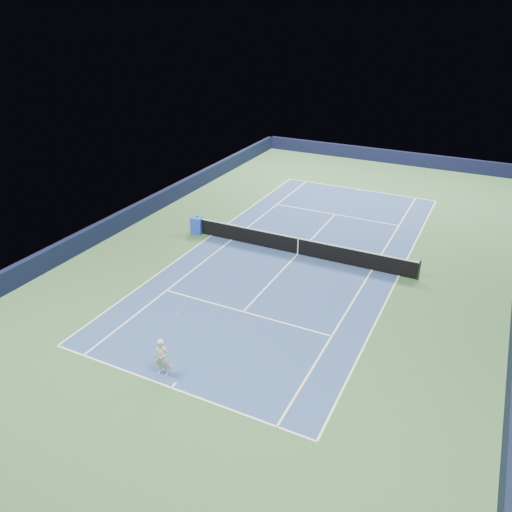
% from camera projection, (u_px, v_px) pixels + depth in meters
% --- Properties ---
extents(ground, '(40.00, 40.00, 0.00)m').
position_uv_depth(ground, '(298.00, 254.00, 27.21)').
color(ground, '#325830').
rests_on(ground, ground).
extents(wall_far, '(22.00, 0.35, 1.10)m').
position_uv_depth(wall_far, '(385.00, 156.00, 42.81)').
color(wall_far, black).
rests_on(wall_far, ground).
extents(wall_left, '(0.35, 40.00, 1.10)m').
position_uv_depth(wall_left, '(138.00, 212.00, 31.26)').
color(wall_left, black).
rests_on(wall_left, ground).
extents(court_surface, '(10.97, 23.77, 0.01)m').
position_uv_depth(court_surface, '(298.00, 254.00, 27.21)').
color(court_surface, navy).
rests_on(court_surface, ground).
extents(baseline_far, '(10.97, 0.08, 0.00)m').
position_uv_depth(baseline_far, '(359.00, 189.00, 36.70)').
color(baseline_far, white).
rests_on(baseline_far, ground).
extents(baseline_near, '(10.97, 0.08, 0.00)m').
position_uv_depth(baseline_near, '(171.00, 388.00, 17.70)').
color(baseline_near, white).
rests_on(baseline_near, ground).
extents(sideline_doubles_right, '(0.08, 23.77, 0.00)m').
position_uv_depth(sideline_doubles_right, '(399.00, 276.00, 25.03)').
color(sideline_doubles_right, white).
rests_on(sideline_doubles_right, ground).
extents(sideline_doubles_left, '(0.08, 23.77, 0.00)m').
position_uv_depth(sideline_doubles_left, '(211.00, 235.00, 29.38)').
color(sideline_doubles_left, white).
rests_on(sideline_doubles_left, ground).
extents(sideline_singles_right, '(0.08, 23.77, 0.00)m').
position_uv_depth(sideline_singles_right, '(372.00, 270.00, 25.57)').
color(sideline_singles_right, white).
rests_on(sideline_singles_right, ground).
extents(sideline_singles_left, '(0.08, 23.77, 0.00)m').
position_uv_depth(sideline_singles_left, '(232.00, 240.00, 28.84)').
color(sideline_singles_left, white).
rests_on(sideline_singles_left, ground).
extents(service_line_far, '(8.23, 0.08, 0.00)m').
position_uv_depth(service_line_far, '(335.00, 214.00, 32.32)').
color(service_line_far, white).
rests_on(service_line_far, ground).
extents(service_line_near, '(8.23, 0.08, 0.00)m').
position_uv_depth(service_line_near, '(243.00, 312.00, 22.09)').
color(service_line_near, white).
rests_on(service_line_near, ground).
extents(center_service_line, '(0.08, 12.80, 0.00)m').
position_uv_depth(center_service_line, '(298.00, 254.00, 27.20)').
color(center_service_line, white).
rests_on(center_service_line, ground).
extents(center_mark_far, '(0.08, 0.30, 0.00)m').
position_uv_depth(center_mark_far, '(358.00, 190.00, 36.58)').
color(center_mark_far, white).
rests_on(center_mark_far, ground).
extents(center_mark_near, '(0.08, 0.30, 0.00)m').
position_uv_depth(center_mark_near, '(174.00, 385.00, 17.82)').
color(center_mark_near, white).
rests_on(center_mark_near, ground).
extents(tennis_net, '(12.90, 0.10, 1.07)m').
position_uv_depth(tennis_net, '(298.00, 246.00, 26.98)').
color(tennis_net, black).
rests_on(tennis_net, ground).
extents(sponsor_cube, '(0.70, 0.65, 1.02)m').
position_uv_depth(sponsor_cube, '(197.00, 225.00, 29.46)').
color(sponsor_cube, blue).
rests_on(sponsor_cube, ground).
extents(tennis_player, '(0.75, 1.26, 2.09)m').
position_uv_depth(tennis_player, '(162.00, 358.00, 18.03)').
color(tennis_player, silver).
rests_on(tennis_player, ground).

